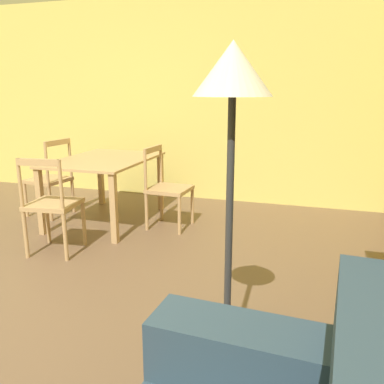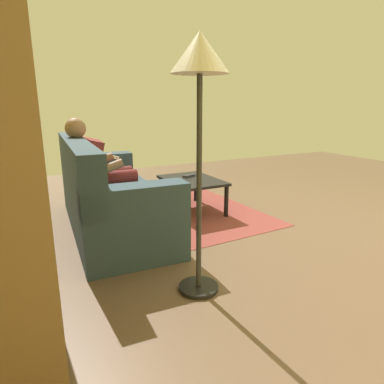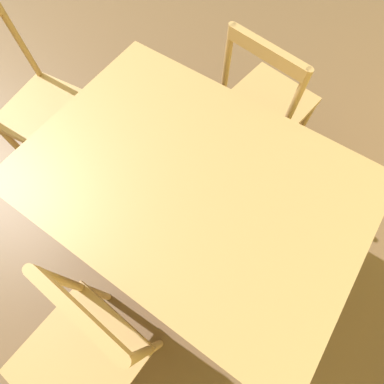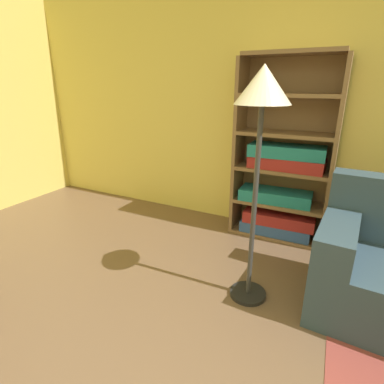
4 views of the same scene
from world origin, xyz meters
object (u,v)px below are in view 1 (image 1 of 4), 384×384
dining_chair_near_wall (167,188)px  dining_chair_by_doorway (50,179)px  floor_lamp (232,103)px  dining_table (105,167)px  dining_chair_facing_couch (52,205)px

dining_chair_near_wall → dining_chair_by_doorway: bearing=-89.8°
dining_chair_by_doorway → floor_lamp: bearing=50.7°
dining_table → floor_lamp: size_ratio=0.79×
dining_table → dining_chair_facing_couch: 1.01m
dining_table → dining_chair_by_doorway: bearing=-89.7°
dining_chair_facing_couch → floor_lamp: floor_lamp is taller
dining_table → dining_chair_by_doorway: 0.76m
dining_chair_facing_couch → dining_chair_by_doorway: size_ratio=0.99×
dining_chair_near_wall → floor_lamp: bearing=27.9°
dining_table → dining_chair_near_wall: 0.76m
dining_chair_near_wall → dining_chair_by_doorway: size_ratio=0.96×
dining_chair_near_wall → floor_lamp: size_ratio=0.52×
dining_chair_by_doorway → floor_lamp: floor_lamp is taller
dining_chair_facing_couch → floor_lamp: size_ratio=0.54×
dining_table → dining_chair_by_doorway: (0.00, -0.74, -0.18)m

